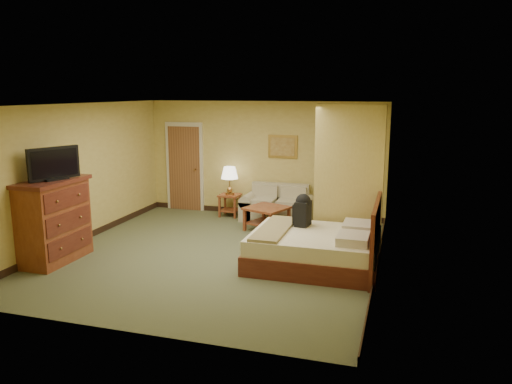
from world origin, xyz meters
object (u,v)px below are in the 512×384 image
at_px(bed, 318,248).
at_px(coffee_table, 267,214).
at_px(loveseat, 278,209).
at_px(dresser, 53,220).

bearing_deg(bed, coffee_table, 126.86).
height_order(loveseat, dresser, dresser).
distance_m(coffee_table, dresser, 4.08).
relative_size(loveseat, dresser, 1.13).
relative_size(dresser, bed, 0.67).
height_order(dresser, bed, dresser).
distance_m(loveseat, coffee_table, 0.82).
xyz_separation_m(dresser, bed, (4.29, 1.00, -0.39)).
bearing_deg(dresser, loveseat, 51.44).
height_order(coffee_table, dresser, dresser).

